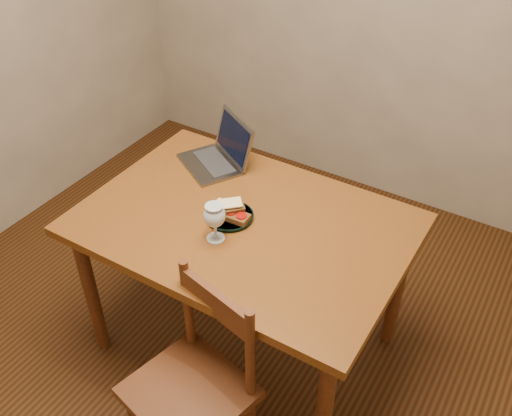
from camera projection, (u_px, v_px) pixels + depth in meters
The scene contains 9 objects.
floor at pixel (224, 352), 2.69m from camera, with size 3.20×3.20×0.02m, color black.
table at pixel (244, 237), 2.33m from camera, with size 1.30×0.90×0.74m.
chair at pixel (193, 380), 2.02m from camera, with size 0.47×0.46×0.43m.
plate at pixel (230, 216), 2.29m from camera, with size 0.19×0.19×0.02m, color black.
sandwich_cheese at pixel (224, 208), 2.29m from camera, with size 0.10×0.06×0.03m, color #381E0C, non-canonical shape.
sandwich_tomato at pixel (236, 216), 2.25m from camera, with size 0.11×0.06×0.03m, color #381E0C, non-canonical shape.
sandwich_top at pixel (230, 207), 2.26m from camera, with size 0.11×0.06×0.03m, color #381E0C, non-canonical shape.
milk_glass at pixel (215, 223), 2.14m from camera, with size 0.08×0.08×0.16m, color white, non-canonical shape.
laptop at pixel (221, 152), 2.58m from camera, with size 0.38×0.37×0.21m.
Camera 1 is at (1.02, -1.37, 2.19)m, focal length 40.00 mm.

